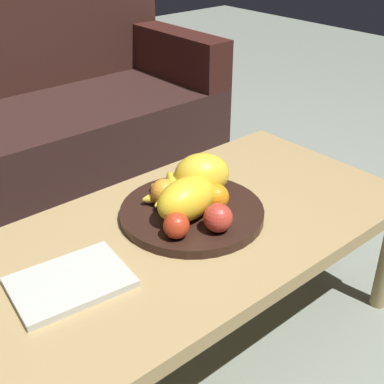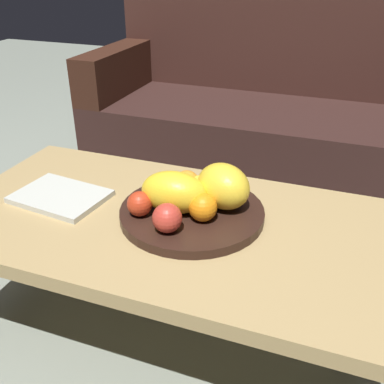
{
  "view_description": "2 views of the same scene",
  "coord_description": "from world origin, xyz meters",
  "px_view_note": "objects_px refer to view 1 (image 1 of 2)",
  "views": [
    {
      "loc": [
        -0.72,
        -0.85,
        1.15
      ],
      "look_at": [
        0.04,
        0.03,
        0.49
      ],
      "focal_mm": 48.11,
      "sensor_mm": 36.0,
      "label": 1
    },
    {
      "loc": [
        0.39,
        -0.93,
        1.04
      ],
      "look_at": [
        0.04,
        0.03,
        0.49
      ],
      "focal_mm": 42.06,
      "sensor_mm": 36.0,
      "label": 2
    }
  ],
  "objects_px": {
    "fruit_bowl": "(192,212)",
    "melon_smaller_beside": "(186,199)",
    "magazine": "(70,282)",
    "banana_bunch": "(171,192)",
    "melon_large_front": "(202,175)",
    "apple_left": "(176,226)",
    "orange_front": "(215,197)",
    "orange_left": "(163,193)",
    "coffee_table": "(188,240)",
    "apple_front": "(218,218)",
    "couch": "(20,130)"
  },
  "relations": [
    {
      "from": "orange_front",
      "to": "banana_bunch",
      "type": "relative_size",
      "value": 0.45
    },
    {
      "from": "apple_left",
      "to": "couch",
      "type": "bearing_deg",
      "value": 84.36
    },
    {
      "from": "melon_smaller_beside",
      "to": "orange_front",
      "type": "xyz_separation_m",
      "value": [
        0.09,
        -0.02,
        -0.02
      ]
    },
    {
      "from": "fruit_bowl",
      "to": "melon_smaller_beside",
      "type": "distance_m",
      "value": 0.08
    },
    {
      "from": "coffee_table",
      "to": "apple_front",
      "type": "height_order",
      "value": "apple_front"
    },
    {
      "from": "couch",
      "to": "apple_front",
      "type": "xyz_separation_m",
      "value": [
        -0.02,
        -1.24,
        0.17
      ]
    },
    {
      "from": "fruit_bowl",
      "to": "apple_left",
      "type": "xyz_separation_m",
      "value": [
        -0.11,
        -0.08,
        0.04
      ]
    },
    {
      "from": "melon_large_front",
      "to": "orange_front",
      "type": "bearing_deg",
      "value": -108.01
    },
    {
      "from": "fruit_bowl",
      "to": "orange_left",
      "type": "height_order",
      "value": "orange_left"
    },
    {
      "from": "fruit_bowl",
      "to": "melon_smaller_beside",
      "type": "bearing_deg",
      "value": -149.38
    },
    {
      "from": "melon_large_front",
      "to": "orange_left",
      "type": "height_order",
      "value": "melon_large_front"
    },
    {
      "from": "melon_large_front",
      "to": "melon_smaller_beside",
      "type": "relative_size",
      "value": 0.88
    },
    {
      "from": "apple_front",
      "to": "apple_left",
      "type": "xyz_separation_m",
      "value": [
        -0.1,
        0.04,
        -0.0
      ]
    },
    {
      "from": "magazine",
      "to": "banana_bunch",
      "type": "bearing_deg",
      "value": 22.6
    },
    {
      "from": "coffee_table",
      "to": "melon_smaller_beside",
      "type": "height_order",
      "value": "melon_smaller_beside"
    },
    {
      "from": "melon_large_front",
      "to": "coffee_table",
      "type": "bearing_deg",
      "value": -147.13
    },
    {
      "from": "fruit_bowl",
      "to": "melon_large_front",
      "type": "xyz_separation_m",
      "value": [
        0.07,
        0.04,
        0.07
      ]
    },
    {
      "from": "orange_front",
      "to": "magazine",
      "type": "distance_m",
      "value": 0.43
    },
    {
      "from": "melon_large_front",
      "to": "orange_front",
      "type": "relative_size",
      "value": 2.1
    },
    {
      "from": "coffee_table",
      "to": "orange_front",
      "type": "distance_m",
      "value": 0.13
    },
    {
      "from": "coffee_table",
      "to": "melon_smaller_beside",
      "type": "bearing_deg",
      "value": 108.2
    },
    {
      "from": "apple_left",
      "to": "magazine",
      "type": "xyz_separation_m",
      "value": [
        -0.27,
        0.04,
        -0.05
      ]
    },
    {
      "from": "apple_front",
      "to": "magazine",
      "type": "xyz_separation_m",
      "value": [
        -0.37,
        0.08,
        -0.05
      ]
    },
    {
      "from": "melon_large_front",
      "to": "apple_left",
      "type": "distance_m",
      "value": 0.22
    },
    {
      "from": "fruit_bowl",
      "to": "magazine",
      "type": "height_order",
      "value": "fruit_bowl"
    },
    {
      "from": "fruit_bowl",
      "to": "melon_smaller_beside",
      "type": "height_order",
      "value": "melon_smaller_beside"
    },
    {
      "from": "melon_large_front",
      "to": "orange_left",
      "type": "distance_m",
      "value": 0.12
    },
    {
      "from": "melon_large_front",
      "to": "magazine",
      "type": "distance_m",
      "value": 0.47
    },
    {
      "from": "couch",
      "to": "melon_smaller_beside",
      "type": "xyz_separation_m",
      "value": [
        -0.05,
        -1.14,
        0.19
      ]
    },
    {
      "from": "banana_bunch",
      "to": "orange_left",
      "type": "bearing_deg",
      "value": 178.02
    },
    {
      "from": "apple_front",
      "to": "fruit_bowl",
      "type": "bearing_deg",
      "value": 80.92
    },
    {
      "from": "coffee_table",
      "to": "apple_front",
      "type": "bearing_deg",
      "value": -76.78
    },
    {
      "from": "orange_front",
      "to": "melon_smaller_beside",
      "type": "bearing_deg",
      "value": 168.9
    },
    {
      "from": "fruit_bowl",
      "to": "apple_left",
      "type": "height_order",
      "value": "apple_left"
    },
    {
      "from": "orange_front",
      "to": "apple_left",
      "type": "height_order",
      "value": "orange_front"
    },
    {
      "from": "coffee_table",
      "to": "melon_smaller_beside",
      "type": "xyz_separation_m",
      "value": [
        -0.0,
        0.01,
        0.12
      ]
    },
    {
      "from": "banana_bunch",
      "to": "magazine",
      "type": "bearing_deg",
      "value": -164.09
    },
    {
      "from": "orange_left",
      "to": "banana_bunch",
      "type": "height_order",
      "value": "orange_left"
    },
    {
      "from": "melon_large_front",
      "to": "apple_front",
      "type": "bearing_deg",
      "value": -119.27
    },
    {
      "from": "melon_large_front",
      "to": "apple_left",
      "type": "relative_size",
      "value": 2.34
    },
    {
      "from": "orange_front",
      "to": "apple_front",
      "type": "xyz_separation_m",
      "value": [
        -0.06,
        -0.08,
        0.0
      ]
    },
    {
      "from": "melon_smaller_beside",
      "to": "apple_front",
      "type": "distance_m",
      "value": 0.1
    },
    {
      "from": "banana_bunch",
      "to": "melon_smaller_beside",
      "type": "bearing_deg",
      "value": -104.99
    },
    {
      "from": "fruit_bowl",
      "to": "banana_bunch",
      "type": "relative_size",
      "value": 2.36
    },
    {
      "from": "banana_bunch",
      "to": "magazine",
      "type": "relative_size",
      "value": 0.65
    },
    {
      "from": "melon_large_front",
      "to": "magazine",
      "type": "height_order",
      "value": "melon_large_front"
    },
    {
      "from": "coffee_table",
      "to": "couch",
      "type": "distance_m",
      "value": 1.15
    },
    {
      "from": "couch",
      "to": "orange_front",
      "type": "relative_size",
      "value": 23.5
    },
    {
      "from": "orange_left",
      "to": "orange_front",
      "type": "bearing_deg",
      "value": -50.64
    },
    {
      "from": "magazine",
      "to": "orange_front",
      "type": "bearing_deg",
      "value": 6.32
    }
  ]
}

